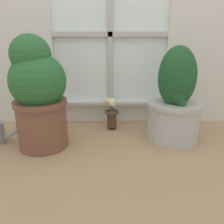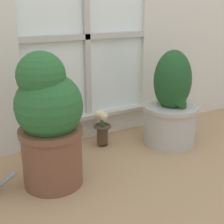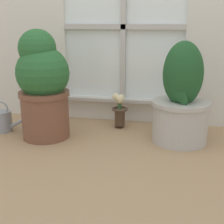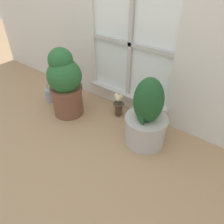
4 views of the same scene
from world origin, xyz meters
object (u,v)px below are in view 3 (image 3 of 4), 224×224
at_px(watering_can, 3,121).
at_px(potted_plant_right, 181,101).
at_px(flower_vase, 120,109).
at_px(potted_plant_left, 43,85).

bearing_deg(watering_can, potted_plant_right, 2.93).
height_order(flower_vase, watering_can, flower_vase).
height_order(potted_plant_left, flower_vase, potted_plant_left).
bearing_deg(potted_plant_right, flower_vase, 156.84).
bearing_deg(potted_plant_right, potted_plant_left, -173.31).
bearing_deg(flower_vase, potted_plant_right, -23.16).
relative_size(flower_vase, watering_can, 1.12).
bearing_deg(potted_plant_left, potted_plant_right, 6.69).
xyz_separation_m(potted_plant_left, flower_vase, (0.44, 0.28, -0.21)).
xyz_separation_m(potted_plant_left, watering_can, (-0.33, 0.04, -0.27)).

